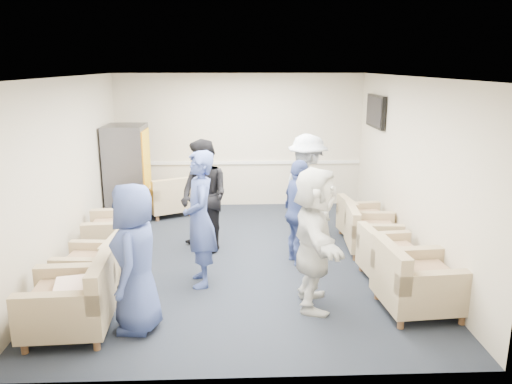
{
  "coord_description": "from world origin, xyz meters",
  "views": [
    {
      "loc": [
        -0.07,
        -7.12,
        2.87
      ],
      "look_at": [
        0.22,
        0.2,
        0.99
      ],
      "focal_mm": 35.0,
      "sensor_mm": 36.0,
      "label": 1
    }
  ],
  "objects_px": {
    "armchair_right_midfar": "(369,234)",
    "vending_machine": "(128,173)",
    "person_mid_left": "(200,219)",
    "person_back_left": "(204,196)",
    "armchair_right_midnear": "(388,258)",
    "person_front_right": "(314,239)",
    "armchair_corner": "(169,198)",
    "armchair_left_far": "(120,233)",
    "person_back_right": "(307,188)",
    "armchair_left_mid": "(95,268)",
    "person_front_left": "(135,258)",
    "armchair_right_far": "(362,222)",
    "armchair_left_near": "(74,303)",
    "person_mid_right": "(298,212)",
    "armchair_right_near": "(414,283)"
  },
  "relations": [
    {
      "from": "armchair_right_midfar",
      "to": "vending_machine",
      "type": "bearing_deg",
      "value": 69.03
    },
    {
      "from": "person_mid_left",
      "to": "person_back_left",
      "type": "bearing_deg",
      "value": 171.39
    },
    {
      "from": "armchair_right_midnear",
      "to": "person_front_right",
      "type": "height_order",
      "value": "person_front_right"
    },
    {
      "from": "armchair_corner",
      "to": "person_front_right",
      "type": "distance_m",
      "value": 4.53
    },
    {
      "from": "armchair_left_far",
      "to": "person_back_right",
      "type": "relative_size",
      "value": 0.53
    },
    {
      "from": "armchair_left_mid",
      "to": "person_front_right",
      "type": "bearing_deg",
      "value": 83.16
    },
    {
      "from": "armchair_left_far",
      "to": "person_mid_left",
      "type": "xyz_separation_m",
      "value": [
        1.31,
        -1.1,
        0.56
      ]
    },
    {
      "from": "armchair_right_midnear",
      "to": "armchair_left_mid",
      "type": "bearing_deg",
      "value": 86.53
    },
    {
      "from": "armchair_left_mid",
      "to": "armchair_left_far",
      "type": "bearing_deg",
      "value": -178.23
    },
    {
      "from": "armchair_left_far",
      "to": "armchair_corner",
      "type": "height_order",
      "value": "armchair_left_far"
    },
    {
      "from": "armchair_left_mid",
      "to": "armchair_right_midnear",
      "type": "height_order",
      "value": "armchair_right_midnear"
    },
    {
      "from": "person_back_left",
      "to": "armchair_corner",
      "type": "bearing_deg",
      "value": 159.72
    },
    {
      "from": "armchair_left_mid",
      "to": "person_front_left",
      "type": "bearing_deg",
      "value": 41.36
    },
    {
      "from": "armchair_left_far",
      "to": "armchair_right_far",
      "type": "height_order",
      "value": "armchair_left_far"
    },
    {
      "from": "vending_machine",
      "to": "person_back_right",
      "type": "bearing_deg",
      "value": -20.96
    },
    {
      "from": "armchair_left_near",
      "to": "armchair_corner",
      "type": "relative_size",
      "value": 0.84
    },
    {
      "from": "armchair_right_midnear",
      "to": "person_mid_left",
      "type": "bearing_deg",
      "value": 84.88
    },
    {
      "from": "armchair_left_mid",
      "to": "person_back_left",
      "type": "height_order",
      "value": "person_back_left"
    },
    {
      "from": "armchair_right_midfar",
      "to": "person_back_left",
      "type": "height_order",
      "value": "person_back_left"
    },
    {
      "from": "person_mid_left",
      "to": "person_front_right",
      "type": "height_order",
      "value": "person_mid_left"
    },
    {
      "from": "person_front_left",
      "to": "armchair_right_far",
      "type": "bearing_deg",
      "value": 133.0
    },
    {
      "from": "armchair_left_near",
      "to": "person_front_left",
      "type": "bearing_deg",
      "value": 94.91
    },
    {
      "from": "armchair_left_far",
      "to": "person_front_left",
      "type": "height_order",
      "value": "person_front_left"
    },
    {
      "from": "armchair_left_mid",
      "to": "armchair_right_midnear",
      "type": "xyz_separation_m",
      "value": [
        3.92,
        0.18,
        0.0
      ]
    },
    {
      "from": "armchair_left_mid",
      "to": "vending_machine",
      "type": "height_order",
      "value": "vending_machine"
    },
    {
      "from": "armchair_left_near",
      "to": "person_mid_right",
      "type": "distance_m",
      "value": 3.31
    },
    {
      "from": "armchair_right_midfar",
      "to": "person_back_right",
      "type": "relative_size",
      "value": 0.47
    },
    {
      "from": "armchair_left_near",
      "to": "armchair_right_near",
      "type": "xyz_separation_m",
      "value": [
        3.87,
        0.34,
        0.0
      ]
    },
    {
      "from": "person_front_left",
      "to": "person_back_right",
      "type": "relative_size",
      "value": 0.94
    },
    {
      "from": "armchair_right_midnear",
      "to": "person_back_left",
      "type": "bearing_deg",
      "value": 58.77
    },
    {
      "from": "armchair_right_far",
      "to": "armchair_right_midnear",
      "type": "bearing_deg",
      "value": 172.32
    },
    {
      "from": "armchair_right_midfar",
      "to": "vending_machine",
      "type": "relative_size",
      "value": 0.46
    },
    {
      "from": "vending_machine",
      "to": "person_mid_right",
      "type": "bearing_deg",
      "value": -37.62
    },
    {
      "from": "person_back_left",
      "to": "person_front_left",
      "type": "bearing_deg",
      "value": -57.23
    },
    {
      "from": "armchair_right_near",
      "to": "person_front_left",
      "type": "bearing_deg",
      "value": 89.7
    },
    {
      "from": "armchair_right_near",
      "to": "person_mid_right",
      "type": "xyz_separation_m",
      "value": [
        -1.19,
        1.56,
        0.42
      ]
    },
    {
      "from": "armchair_right_near",
      "to": "person_mid_left",
      "type": "bearing_deg",
      "value": 66.1
    },
    {
      "from": "person_front_right",
      "to": "armchair_right_midnear",
      "type": "bearing_deg",
      "value": -53.26
    },
    {
      "from": "armchair_left_mid",
      "to": "armchair_left_far",
      "type": "xyz_separation_m",
      "value": [
        0.06,
        1.24,
        0.04
      ]
    },
    {
      "from": "armchair_left_far",
      "to": "vending_machine",
      "type": "distance_m",
      "value": 1.91
    },
    {
      "from": "person_mid_right",
      "to": "person_back_left",
      "type": "bearing_deg",
      "value": 53.31
    },
    {
      "from": "person_front_left",
      "to": "armchair_corner",
      "type": "bearing_deg",
      "value": -175.36
    },
    {
      "from": "armchair_right_midfar",
      "to": "person_front_right",
      "type": "distance_m",
      "value": 2.13
    },
    {
      "from": "person_front_right",
      "to": "person_mid_left",
      "type": "bearing_deg",
      "value": 67.5
    },
    {
      "from": "armchair_left_mid",
      "to": "armchair_corner",
      "type": "distance_m",
      "value": 3.38
    },
    {
      "from": "armchair_right_near",
      "to": "person_back_left",
      "type": "relative_size",
      "value": 0.55
    },
    {
      "from": "armchair_right_near",
      "to": "person_mid_right",
      "type": "relative_size",
      "value": 0.62
    },
    {
      "from": "armchair_left_far",
      "to": "person_front_right",
      "type": "xyz_separation_m",
      "value": [
        2.71,
        -1.8,
        0.52
      ]
    },
    {
      "from": "person_front_right",
      "to": "armchair_left_mid",
      "type": "bearing_deg",
      "value": 82.51
    },
    {
      "from": "person_mid_right",
      "to": "armchair_corner",
      "type": "bearing_deg",
      "value": 27.04
    }
  ]
}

